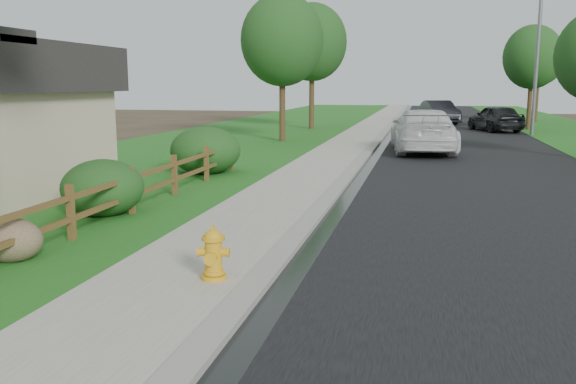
% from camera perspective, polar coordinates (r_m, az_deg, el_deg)
% --- Properties ---
extents(road, '(8.00, 90.00, 0.02)m').
position_cam_1_polar(road, '(39.76, 15.38, 5.55)').
color(road, black).
rests_on(road, ground).
extents(curb, '(0.40, 90.00, 0.12)m').
position_cam_1_polar(curb, '(39.77, 9.30, 5.85)').
color(curb, gray).
rests_on(curb, ground).
extents(wet_gutter, '(0.50, 90.00, 0.00)m').
position_cam_1_polar(wet_gutter, '(39.76, 9.81, 5.78)').
color(wet_gutter, black).
rests_on(wet_gutter, road).
extents(sidewalk, '(2.20, 90.00, 0.10)m').
position_cam_1_polar(sidewalk, '(39.87, 7.43, 5.90)').
color(sidewalk, gray).
rests_on(sidewalk, ground).
extents(grass_strip, '(1.60, 90.00, 0.06)m').
position_cam_1_polar(grass_strip, '(40.08, 4.71, 5.94)').
color(grass_strip, '#1B5418').
rests_on(grass_strip, ground).
extents(lawn_near, '(9.00, 90.00, 0.04)m').
position_cam_1_polar(lawn_near, '(41.12, -2.53, 6.05)').
color(lawn_near, '#1B5418').
rests_on(lawn_near, ground).
extents(verge_far, '(6.00, 90.00, 0.04)m').
position_cam_1_polar(verge_far, '(40.68, 25.16, 5.07)').
color(verge_far, '#1B5418').
rests_on(verge_far, ground).
extents(ranch_fence, '(0.12, 16.92, 1.10)m').
position_cam_1_polar(ranch_fence, '(12.87, -16.85, -0.58)').
color(ranch_fence, '#54361C').
rests_on(ranch_fence, ground).
extents(fire_hydrant, '(0.52, 0.42, 0.80)m').
position_cam_1_polar(fire_hydrant, '(8.92, -6.99, -5.84)').
color(fire_hydrant, yellow).
rests_on(fire_hydrant, sidewalk).
extents(white_suv, '(3.12, 6.49, 1.82)m').
position_cam_1_polar(white_suv, '(26.79, 12.53, 5.63)').
color(white_suv, silver).
rests_on(white_suv, road).
extents(dark_car_mid, '(3.36, 5.14, 1.63)m').
position_cam_1_polar(dark_car_mid, '(39.91, 18.83, 6.58)').
color(dark_car_mid, black).
rests_on(dark_car_mid, road).
extents(dark_car_far, '(3.15, 5.40, 1.68)m').
position_cam_1_polar(dark_car_far, '(46.50, 13.93, 7.27)').
color(dark_car_far, black).
rests_on(dark_car_far, road).
extents(streetlight, '(2.33, 0.29, 10.08)m').
position_cam_1_polar(streetlight, '(37.52, 22.13, 13.65)').
color(streetlight, slate).
rests_on(streetlight, ground).
extents(boulder, '(1.37, 1.22, 0.75)m').
position_cam_1_polar(boulder, '(11.02, -24.59, -4.11)').
color(boulder, brown).
rests_on(boulder, ground).
extents(shrub_b, '(2.36, 2.36, 1.27)m').
position_cam_1_polar(shrub_b, '(14.09, -16.95, 0.37)').
color(shrub_b, '#1E4217').
rests_on(shrub_b, ground).
extents(shrub_d, '(2.96, 2.96, 1.55)m').
position_cam_1_polar(shrub_d, '(19.95, -7.73, 3.87)').
color(shrub_d, '#1E4217').
rests_on(shrub_d, ground).
extents(tree_near_left, '(4.12, 4.12, 7.30)m').
position_cam_1_polar(tree_near_left, '(30.99, -0.55, 14.00)').
color(tree_near_left, '#341F15').
rests_on(tree_near_left, ground).
extents(tree_mid_left, '(4.45, 4.45, 7.96)m').
position_cam_1_polar(tree_mid_left, '(39.79, 2.26, 13.81)').
color(tree_mid_left, '#341F15').
rests_on(tree_mid_left, ground).
extents(tree_mid_right, '(3.61, 3.61, 6.55)m').
position_cam_1_polar(tree_mid_right, '(41.86, 21.92, 11.63)').
color(tree_mid_right, '#341F15').
rests_on(tree_mid_right, ground).
extents(tree_far_right, '(3.71, 3.71, 6.84)m').
position_cam_1_polar(tree_far_right, '(50.41, 22.46, 11.47)').
color(tree_far_right, '#341F15').
rests_on(tree_far_right, ground).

